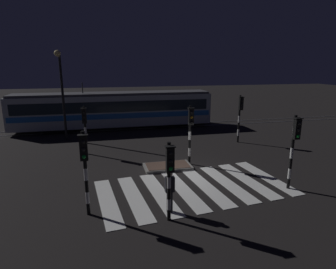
{
  "coord_description": "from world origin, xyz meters",
  "views": [
    {
      "loc": [
        -4.05,
        -13.62,
        5.65
      ],
      "look_at": [
        -0.1,
        3.01,
        1.4
      ],
      "focal_mm": 30.24,
      "sensor_mm": 36.0,
      "label": 1
    }
  ],
  "objects_px": {
    "traffic_light_kerb_mid_left": "(170,171)",
    "traffic_light_corner_near_right": "(294,142)",
    "traffic_light_median_centre": "(190,127)",
    "traffic_light_corner_far_right": "(240,112)",
    "street_lamp_trackside_left": "(61,84)",
    "traffic_light_corner_near_left": "(85,162)",
    "tram": "(114,109)",
    "pedestrian_waiting_at_kerb": "(170,192)",
    "traffic_light_corner_far_left": "(85,123)"
  },
  "relations": [
    {
      "from": "traffic_light_corner_far_left",
      "to": "traffic_light_median_centre",
      "type": "distance_m",
      "value": 6.78
    },
    {
      "from": "tram",
      "to": "traffic_light_corner_far_right",
      "type": "bearing_deg",
      "value": -38.46
    },
    {
      "from": "traffic_light_corner_near_left",
      "to": "street_lamp_trackside_left",
      "type": "height_order",
      "value": "street_lamp_trackside_left"
    },
    {
      "from": "traffic_light_corner_far_right",
      "to": "street_lamp_trackside_left",
      "type": "height_order",
      "value": "street_lamp_trackside_left"
    },
    {
      "from": "traffic_light_corner_near_left",
      "to": "traffic_light_corner_near_right",
      "type": "bearing_deg",
      "value": 1.76
    },
    {
      "from": "traffic_light_kerb_mid_left",
      "to": "tram",
      "type": "xyz_separation_m",
      "value": [
        -1.12,
        16.29,
        -0.24
      ]
    },
    {
      "from": "street_lamp_trackside_left",
      "to": "traffic_light_median_centre",
      "type": "bearing_deg",
      "value": -43.66
    },
    {
      "from": "traffic_light_corner_near_right",
      "to": "street_lamp_trackside_left",
      "type": "height_order",
      "value": "street_lamp_trackside_left"
    },
    {
      "from": "traffic_light_kerb_mid_left",
      "to": "traffic_light_corner_near_right",
      "type": "xyz_separation_m",
      "value": [
        6.06,
        1.4,
        0.31
      ]
    },
    {
      "from": "traffic_light_corner_far_right",
      "to": "pedestrian_waiting_at_kerb",
      "type": "height_order",
      "value": "traffic_light_corner_far_right"
    },
    {
      "from": "traffic_light_corner_near_right",
      "to": "pedestrian_waiting_at_kerb",
      "type": "height_order",
      "value": "traffic_light_corner_near_right"
    },
    {
      "from": "tram",
      "to": "traffic_light_median_centre",
      "type": "bearing_deg",
      "value": -70.79
    },
    {
      "from": "traffic_light_kerb_mid_left",
      "to": "traffic_light_median_centre",
      "type": "height_order",
      "value": "traffic_light_median_centre"
    },
    {
      "from": "traffic_light_median_centre",
      "to": "traffic_light_corner_far_left",
      "type": "bearing_deg",
      "value": 150.18
    },
    {
      "from": "traffic_light_kerb_mid_left",
      "to": "street_lamp_trackside_left",
      "type": "height_order",
      "value": "street_lamp_trackside_left"
    },
    {
      "from": "traffic_light_kerb_mid_left",
      "to": "traffic_light_corner_near_left",
      "type": "bearing_deg",
      "value": 159.04
    },
    {
      "from": "traffic_light_corner_near_left",
      "to": "street_lamp_trackside_left",
      "type": "bearing_deg",
      "value": 99.82
    },
    {
      "from": "traffic_light_corner_far_right",
      "to": "tram",
      "type": "bearing_deg",
      "value": 141.54
    },
    {
      "from": "traffic_light_corner_near_left",
      "to": "pedestrian_waiting_at_kerb",
      "type": "bearing_deg",
      "value": -8.56
    },
    {
      "from": "traffic_light_corner_near_right",
      "to": "traffic_light_corner_near_left",
      "type": "xyz_separation_m",
      "value": [
        -8.99,
        -0.28,
        -0.11
      ]
    },
    {
      "from": "traffic_light_median_centre",
      "to": "pedestrian_waiting_at_kerb",
      "type": "relative_size",
      "value": 2.0
    },
    {
      "from": "traffic_light_corner_near_right",
      "to": "traffic_light_kerb_mid_left",
      "type": "bearing_deg",
      "value": -167.03
    },
    {
      "from": "street_lamp_trackside_left",
      "to": "traffic_light_corner_near_left",
      "type": "bearing_deg",
      "value": -80.18
    },
    {
      "from": "traffic_light_corner_near_left",
      "to": "tram",
      "type": "xyz_separation_m",
      "value": [
        1.81,
        15.17,
        -0.44
      ]
    },
    {
      "from": "traffic_light_corner_far_left",
      "to": "traffic_light_corner_far_right",
      "type": "xyz_separation_m",
      "value": [
        10.85,
        0.36,
        0.25
      ]
    },
    {
      "from": "street_lamp_trackside_left",
      "to": "tram",
      "type": "bearing_deg",
      "value": 41.64
    },
    {
      "from": "traffic_light_median_centre",
      "to": "pedestrian_waiting_at_kerb",
      "type": "bearing_deg",
      "value": -115.71
    },
    {
      "from": "traffic_light_corner_far_left",
      "to": "traffic_light_median_centre",
      "type": "relative_size",
      "value": 0.91
    },
    {
      "from": "street_lamp_trackside_left",
      "to": "traffic_light_corner_far_right",
      "type": "bearing_deg",
      "value": -15.48
    },
    {
      "from": "traffic_light_kerb_mid_left",
      "to": "traffic_light_corner_near_right",
      "type": "height_order",
      "value": "traffic_light_corner_near_right"
    },
    {
      "from": "traffic_light_corner_far_right",
      "to": "traffic_light_median_centre",
      "type": "relative_size",
      "value": 1.02
    },
    {
      "from": "traffic_light_corner_far_right",
      "to": "tram",
      "type": "height_order",
      "value": "tram"
    },
    {
      "from": "street_lamp_trackside_left",
      "to": "tram",
      "type": "distance_m",
      "value": 5.71
    },
    {
      "from": "tram",
      "to": "pedestrian_waiting_at_kerb",
      "type": "bearing_deg",
      "value": -85.31
    },
    {
      "from": "traffic_light_corner_far_right",
      "to": "traffic_light_corner_near_left",
      "type": "height_order",
      "value": "traffic_light_corner_far_right"
    },
    {
      "from": "traffic_light_median_centre",
      "to": "traffic_light_corner_near_right",
      "type": "relative_size",
      "value": 0.98
    },
    {
      "from": "street_lamp_trackside_left",
      "to": "traffic_light_corner_far_left",
      "type": "bearing_deg",
      "value": -66.53
    },
    {
      "from": "traffic_light_corner_far_left",
      "to": "tram",
      "type": "bearing_deg",
      "value": 73.24
    },
    {
      "from": "street_lamp_trackside_left",
      "to": "pedestrian_waiting_at_kerb",
      "type": "distance_m",
      "value": 13.67
    },
    {
      "from": "traffic_light_median_centre",
      "to": "traffic_light_corner_near_left",
      "type": "bearing_deg",
      "value": -140.43
    },
    {
      "from": "traffic_light_median_centre",
      "to": "traffic_light_corner_far_right",
      "type": "bearing_deg",
      "value": 36.94
    },
    {
      "from": "traffic_light_corner_near_left",
      "to": "street_lamp_trackside_left",
      "type": "relative_size",
      "value": 0.5
    },
    {
      "from": "traffic_light_kerb_mid_left",
      "to": "traffic_light_corner_near_left",
      "type": "height_order",
      "value": "traffic_light_corner_near_left"
    },
    {
      "from": "tram",
      "to": "traffic_light_kerb_mid_left",
      "type": "bearing_deg",
      "value": -86.08
    },
    {
      "from": "traffic_light_corner_near_right",
      "to": "street_lamp_trackside_left",
      "type": "xyz_separation_m",
      "value": [
        -11.03,
        11.48,
        1.94
      ]
    },
    {
      "from": "pedestrian_waiting_at_kerb",
      "to": "traffic_light_corner_far_left",
      "type": "bearing_deg",
      "value": 112.44
    },
    {
      "from": "traffic_light_corner_far_right",
      "to": "traffic_light_corner_near_right",
      "type": "bearing_deg",
      "value": -100.51
    },
    {
      "from": "traffic_light_kerb_mid_left",
      "to": "traffic_light_corner_near_left",
      "type": "xyz_separation_m",
      "value": [
        -2.93,
        1.12,
        0.2
      ]
    },
    {
      "from": "traffic_light_corner_far_right",
      "to": "traffic_light_median_centre",
      "type": "distance_m",
      "value": 6.22
    },
    {
      "from": "traffic_light_corner_near_left",
      "to": "pedestrian_waiting_at_kerb",
      "type": "height_order",
      "value": "traffic_light_corner_near_left"
    }
  ]
}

